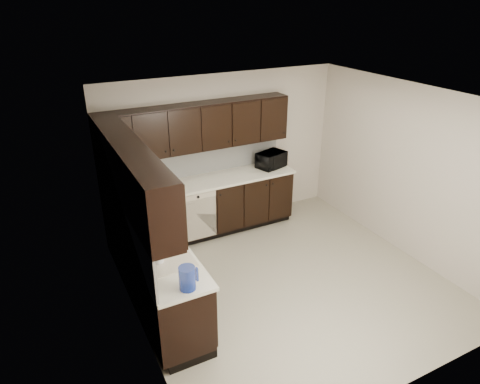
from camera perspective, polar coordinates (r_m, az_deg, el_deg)
name	(u,v)px	position (r m, az deg, el deg)	size (l,w,h in m)	color
floor	(286,281)	(6.03, 6.17, -11.70)	(4.00, 4.00, 0.00)	#A49E88
ceiling	(296,100)	(4.96, 7.51, 12.12)	(4.00, 4.00, 0.00)	white
wall_back	(223,151)	(6.99, -2.30, 5.44)	(4.00, 0.02, 2.50)	#BCB0A1
wall_left	(132,237)	(4.68, -14.24, -5.85)	(0.02, 4.00, 2.50)	#BCB0A1
wall_right	(407,171)	(6.63, 21.37, 2.57)	(0.02, 4.00, 2.50)	#BCB0A1
wall_front	(417,289)	(4.12, 22.56, -11.80)	(4.00, 0.02, 2.50)	#BCB0A1
lower_cabinets	(187,235)	(6.25, -7.09, -5.74)	(3.00, 2.80, 0.90)	black
countertop	(185,204)	(6.00, -7.36, -1.60)	(3.03, 2.83, 0.04)	silver
backsplash	(164,184)	(6.02, -10.06, 1.02)	(3.00, 2.80, 0.48)	white
upper_cabinets	(172,145)	(5.74, -9.04, 6.21)	(3.00, 2.80, 0.70)	black
dishwasher	(198,214)	(6.52, -5.57, -2.92)	(0.58, 0.04, 0.78)	beige
sink	(164,259)	(4.92, -10.12, -8.82)	(0.54, 0.82, 0.42)	beige
microwave	(271,160)	(7.14, 4.18, 4.31)	(0.47, 0.32, 0.26)	black
soap_bottle_a	(161,217)	(5.48, -10.54, -3.27)	(0.08, 0.08, 0.18)	gray
soap_bottle_b	(158,253)	(4.69, -10.85, -7.94)	(0.10, 0.10, 0.27)	gray
toaster_oven	(128,188)	(6.32, -14.66, 0.54)	(0.38, 0.28, 0.24)	#BBBBBD
storage_bin	(138,213)	(5.67, -13.49, -2.69)	(0.41, 0.30, 0.16)	white
blue_pitcher	(187,278)	(4.28, -7.06, -11.33)	(0.17, 0.17, 0.25)	#102895
teal_tumbler	(145,201)	(5.89, -12.55, -1.13)	(0.10, 0.10, 0.23)	#0D8394
paper_towel_roll	(144,196)	(5.95, -12.74, -0.47)	(0.14, 0.14, 0.30)	silver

